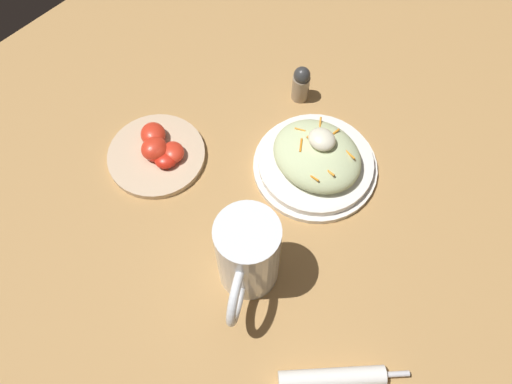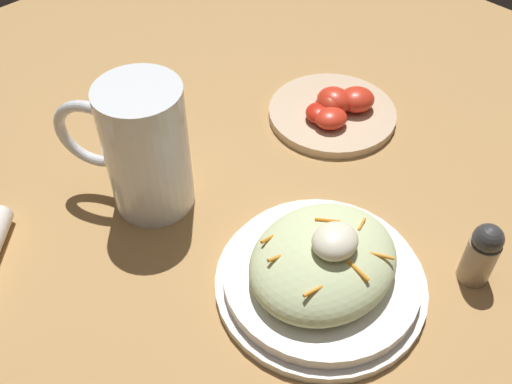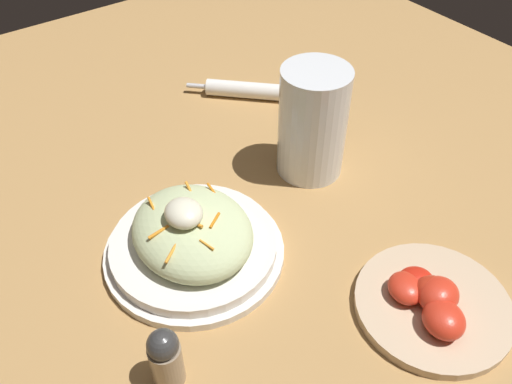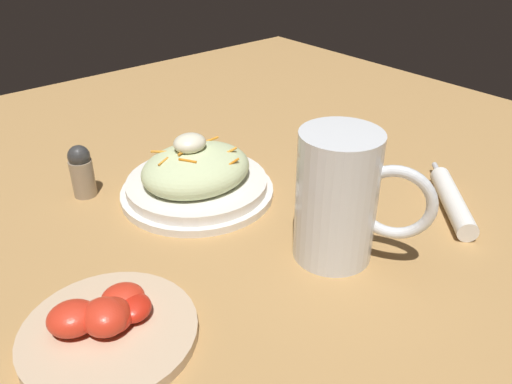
{
  "view_description": "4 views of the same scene",
  "coord_description": "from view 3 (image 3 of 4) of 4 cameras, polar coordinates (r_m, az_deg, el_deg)",
  "views": [
    {
      "loc": [
        -0.22,
        0.35,
        0.8
      ],
      "look_at": [
        0.05,
        0.06,
        0.08
      ],
      "focal_mm": 35.89,
      "sensor_mm": 36.0,
      "label": 1
    },
    {
      "loc": [
        -0.27,
        -0.29,
        0.52
      ],
      "look_at": [
        0.02,
        0.01,
        0.08
      ],
      "focal_mm": 40.89,
      "sensor_mm": 36.0,
      "label": 2
    },
    {
      "loc": [
        0.43,
        -0.27,
        0.52
      ],
      "look_at": [
        0.05,
        0.0,
        0.08
      ],
      "focal_mm": 37.51,
      "sensor_mm": 36.0,
      "label": 3
    },
    {
      "loc": [
        0.39,
        0.48,
        0.39
      ],
      "look_at": [
        0.03,
        0.05,
        0.06
      ],
      "focal_mm": 36.21,
      "sensor_mm": 36.0,
      "label": 4
    }
  ],
  "objects": [
    {
      "name": "salt_shaker",
      "position": [
        0.56,
        -9.63,
        -17.02
      ],
      "size": [
        0.03,
        0.03,
        0.08
      ],
      "color": "gray",
      "rests_on": "ground_plane"
    },
    {
      "name": "tomato_plate",
      "position": [
        0.65,
        18.26,
        -11.04
      ],
      "size": [
        0.18,
        0.18,
        0.04
      ],
      "color": "#D1B28E",
      "rests_on": "ground_plane"
    },
    {
      "name": "beer_mug",
      "position": [
        0.76,
        6.09,
        6.95
      ],
      "size": [
        0.11,
        0.15,
        0.16
      ],
      "color": "white",
      "rests_on": "ground_plane"
    },
    {
      "name": "ground_plane",
      "position": [
        0.72,
        -2.38,
        -2.49
      ],
      "size": [
        1.43,
        1.43,
        0.0
      ],
      "primitive_type": "plane",
      "color": "#B2844C"
    },
    {
      "name": "salad_plate",
      "position": [
        0.66,
        -6.74,
        -4.97
      ],
      "size": [
        0.22,
        0.22,
        0.09
      ],
      "color": "white",
      "rests_on": "ground_plane"
    },
    {
      "name": "napkin_roll",
      "position": [
        0.94,
        -0.65,
        10.8
      ],
      "size": [
        0.15,
        0.15,
        0.03
      ],
      "color": "white",
      "rests_on": "ground_plane"
    }
  ]
}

